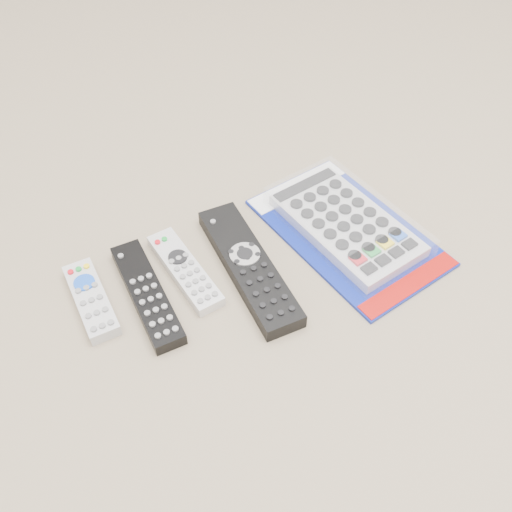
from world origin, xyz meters
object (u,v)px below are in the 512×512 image
remote_small_grey (91,299)px  remote_slim_black (147,294)px  jumbo_remote_packaged (347,224)px  remote_large_black (249,266)px  remote_silver_dvd (185,270)px

remote_small_grey → remote_slim_black: size_ratio=0.71×
jumbo_remote_packaged → remote_small_grey: bearing=165.3°
remote_small_grey → remote_large_black: bearing=-12.7°
remote_slim_black → remote_silver_dvd: remote_slim_black is taller
remote_slim_black → jumbo_remote_packaged: 0.34m
remote_slim_black → jumbo_remote_packaged: jumbo_remote_packaged is taller
remote_small_grey → jumbo_remote_packaged: (0.41, -0.06, 0.01)m
remote_small_grey → jumbo_remote_packaged: 0.42m
remote_slim_black → jumbo_remote_packaged: size_ratio=0.62×
remote_large_black → jumbo_remote_packaged: size_ratio=0.79×
remote_small_grey → remote_slim_black: (0.08, -0.03, 0.00)m
remote_silver_dvd → jumbo_remote_packaged: (0.27, -0.05, 0.01)m
remote_slim_black → remote_large_black: bearing=-7.6°
remote_slim_black → remote_large_black: size_ratio=0.78×
remote_small_grey → remote_silver_dvd: bearing=-4.2°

